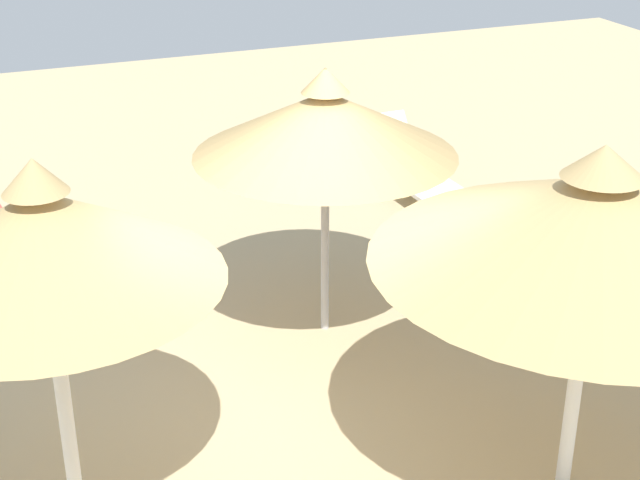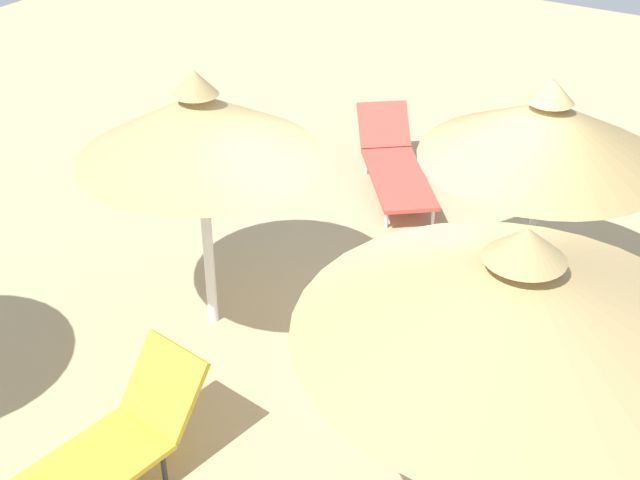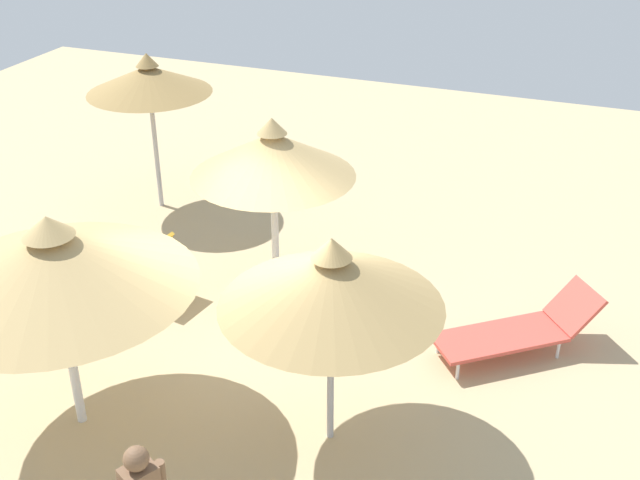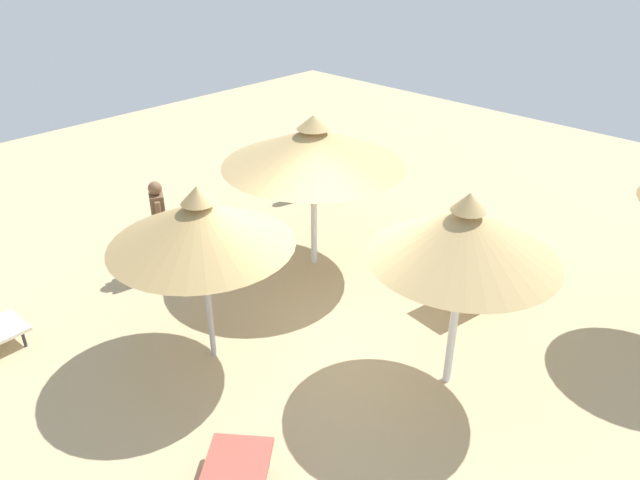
{
  "view_description": "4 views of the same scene",
  "coord_description": "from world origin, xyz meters",
  "px_view_note": "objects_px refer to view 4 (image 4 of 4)",
  "views": [
    {
      "loc": [
        -2.12,
        -6.12,
        4.59
      ],
      "look_at": [
        0.32,
        -0.03,
        1.56
      ],
      "focal_mm": 54.08,
      "sensor_mm": 36.0,
      "label": 1
    },
    {
      "loc": [
        2.98,
        -6.09,
        5.36
      ],
      "look_at": [
        -0.53,
        -0.4,
        1.25
      ],
      "focal_mm": 49.39,
      "sensor_mm": 36.0,
      "label": 2
    },
    {
      "loc": [
        7.3,
        3.58,
        6.18
      ],
      "look_at": [
        -0.53,
        0.59,
        1.66
      ],
      "focal_mm": 44.86,
      "sensor_mm": 36.0,
      "label": 3
    },
    {
      "loc": [
        -4.7,
        4.94,
        5.33
      ],
      "look_at": [
        0.48,
        -0.45,
        1.28
      ],
      "focal_mm": 33.77,
      "sensor_mm": 36.0,
      "label": 4
    }
  ],
  "objects_px": {
    "parasol_umbrella_edge": "(465,235)",
    "person_standing_near_right": "(160,221)",
    "parasol_umbrella_center": "(200,224)",
    "handbag": "(185,242)",
    "parasol_umbrella_near_right": "(314,147)",
    "lounge_chair_back": "(491,268)",
    "person_standing_near_left": "(317,153)"
  },
  "relations": [
    {
      "from": "person_standing_near_left",
      "to": "handbag",
      "type": "distance_m",
      "value": 3.51
    },
    {
      "from": "parasol_umbrella_near_right",
      "to": "lounge_chair_back",
      "type": "distance_m",
      "value": 3.38
    },
    {
      "from": "parasol_umbrella_edge",
      "to": "lounge_chair_back",
      "type": "xyz_separation_m",
      "value": [
        0.69,
        -2.21,
        -1.69
      ]
    },
    {
      "from": "parasol_umbrella_center",
      "to": "person_standing_near_right",
      "type": "relative_size",
      "value": 1.55
    },
    {
      "from": "parasol_umbrella_center",
      "to": "person_standing_near_left",
      "type": "distance_m",
      "value": 5.73
    },
    {
      "from": "parasol_umbrella_edge",
      "to": "parasol_umbrella_near_right",
      "type": "bearing_deg",
      "value": -16.09
    },
    {
      "from": "person_standing_near_left",
      "to": "lounge_chair_back",
      "type": "bearing_deg",
      "value": 169.13
    },
    {
      "from": "parasol_umbrella_center",
      "to": "lounge_chair_back",
      "type": "xyz_separation_m",
      "value": [
        -1.9,
        -4.0,
        -1.57
      ]
    },
    {
      "from": "parasol_umbrella_edge",
      "to": "person_standing_near_right",
      "type": "xyz_separation_m",
      "value": [
        4.99,
        0.98,
        -1.21
      ]
    },
    {
      "from": "handbag",
      "to": "parasol_umbrella_center",
      "type": "bearing_deg",
      "value": 151.88
    },
    {
      "from": "parasol_umbrella_center",
      "to": "parasol_umbrella_edge",
      "type": "height_order",
      "value": "parasol_umbrella_edge"
    },
    {
      "from": "lounge_chair_back",
      "to": "parasol_umbrella_center",
      "type": "bearing_deg",
      "value": 64.59
    },
    {
      "from": "lounge_chair_back",
      "to": "person_standing_near_right",
      "type": "distance_m",
      "value": 5.37
    },
    {
      "from": "parasol_umbrella_near_right",
      "to": "parasol_umbrella_center",
      "type": "bearing_deg",
      "value": 105.56
    },
    {
      "from": "parasol_umbrella_edge",
      "to": "handbag",
      "type": "height_order",
      "value": "parasol_umbrella_edge"
    },
    {
      "from": "parasol_umbrella_near_right",
      "to": "parasol_umbrella_center",
      "type": "xyz_separation_m",
      "value": [
        -0.77,
        2.76,
        -0.08
      ]
    },
    {
      "from": "parasol_umbrella_near_right",
      "to": "person_standing_near_right",
      "type": "distance_m",
      "value": 2.8
    },
    {
      "from": "person_standing_near_left",
      "to": "parasol_umbrella_near_right",
      "type": "bearing_deg",
      "value": 133.01
    },
    {
      "from": "parasol_umbrella_center",
      "to": "handbag",
      "type": "xyz_separation_m",
      "value": [
        2.76,
        -1.48,
        -1.88
      ]
    },
    {
      "from": "lounge_chair_back",
      "to": "handbag",
      "type": "distance_m",
      "value": 5.31
    },
    {
      "from": "lounge_chair_back",
      "to": "person_standing_near_right",
      "type": "height_order",
      "value": "person_standing_near_right"
    },
    {
      "from": "parasol_umbrella_center",
      "to": "parasol_umbrella_edge",
      "type": "relative_size",
      "value": 0.95
    },
    {
      "from": "parasol_umbrella_near_right",
      "to": "parasol_umbrella_center",
      "type": "height_order",
      "value": "parasol_umbrella_near_right"
    },
    {
      "from": "parasol_umbrella_near_right",
      "to": "parasol_umbrella_center",
      "type": "distance_m",
      "value": 2.86
    },
    {
      "from": "lounge_chair_back",
      "to": "parasol_umbrella_near_right",
      "type": "bearing_deg",
      "value": 25.01
    },
    {
      "from": "parasol_umbrella_near_right",
      "to": "parasol_umbrella_center",
      "type": "relative_size",
      "value": 1.18
    },
    {
      "from": "parasol_umbrella_center",
      "to": "person_standing_near_right",
      "type": "height_order",
      "value": "parasol_umbrella_center"
    },
    {
      "from": "lounge_chair_back",
      "to": "person_standing_near_right",
      "type": "bearing_deg",
      "value": 36.58
    },
    {
      "from": "parasol_umbrella_near_right",
      "to": "parasol_umbrella_edge",
      "type": "distance_m",
      "value": 3.5
    },
    {
      "from": "parasol_umbrella_center",
      "to": "lounge_chair_back",
      "type": "height_order",
      "value": "parasol_umbrella_center"
    },
    {
      "from": "parasol_umbrella_center",
      "to": "lounge_chair_back",
      "type": "relative_size",
      "value": 1.31
    },
    {
      "from": "person_standing_near_left",
      "to": "handbag",
      "type": "bearing_deg",
      "value": 90.05
    }
  ]
}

